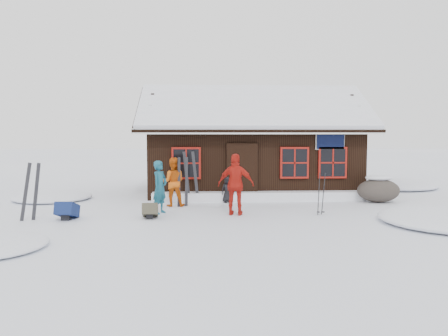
{
  "coord_description": "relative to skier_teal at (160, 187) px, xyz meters",
  "views": [
    {
      "loc": [
        -0.59,
        -13.13,
        2.37
      ],
      "look_at": [
        0.16,
        0.76,
        1.3
      ],
      "focal_mm": 35.0,
      "sensor_mm": 36.0,
      "label": 1
    }
  ],
  "objects": [
    {
      "name": "ground",
      "position": [
        1.81,
        0.05,
        -0.8
      ],
      "size": [
        120.0,
        120.0,
        0.0
      ],
      "primitive_type": "plane",
      "color": "white",
      "rests_on": "ground"
    },
    {
      "name": "mountain_hut",
      "position": [
        3.31,
        5.03,
        0.78
      ],
      "size": [
        8.9,
        6.09,
        4.42
      ],
      "color": "black",
      "rests_on": "ground"
    },
    {
      "name": "snow_drift",
      "position": [
        3.31,
        2.3,
        -0.62
      ],
      "size": [
        7.6,
        0.6,
        0.35
      ],
      "primitive_type": "cube",
      "color": "white",
      "rests_on": "ground"
    },
    {
      "name": "snow_mounds",
      "position": [
        3.46,
        1.92,
        -0.8
      ],
      "size": [
        20.6,
        13.2,
        0.48
      ],
      "color": "white",
      "rests_on": "ground"
    },
    {
      "name": "skier_teal",
      "position": [
        0.0,
        0.0,
        0.0
      ],
      "size": [
        0.61,
        0.69,
        1.59
      ],
      "primitive_type": "imported",
      "rotation": [
        0.0,
        0.0,
        1.07
      ],
      "color": "#155065",
      "rests_on": "ground"
    },
    {
      "name": "skier_orange_left",
      "position": [
        0.31,
        1.31,
        0.01
      ],
      "size": [
        0.79,
        0.61,
        1.61
      ],
      "primitive_type": "imported",
      "rotation": [
        0.0,
        0.0,
        3.15
      ],
      "color": "#CF560E",
      "rests_on": "ground"
    },
    {
      "name": "skier_orange_right",
      "position": [
        2.26,
        -0.4,
        0.11
      ],
      "size": [
        1.13,
        0.66,
        1.81
      ],
      "primitive_type": "imported",
      "rotation": [
        0.0,
        0.0,
        2.92
      ],
      "color": "#B51C12",
      "rests_on": "ground"
    },
    {
      "name": "skier_crouched",
      "position": [
        2.15,
        1.97,
        -0.34
      ],
      "size": [
        0.5,
        0.4,
        0.9
      ],
      "primitive_type": "imported",
      "rotation": [
        0.0,
        0.0,
        0.28
      ],
      "color": "black",
      "rests_on": "ground"
    },
    {
      "name": "boulder",
      "position": [
        7.45,
        1.8,
        -0.36
      ],
      "size": [
        1.49,
        1.11,
        0.86
      ],
      "color": "#48403A",
      "rests_on": "ground"
    },
    {
      "name": "ski_pair_left",
      "position": [
        -3.45,
        -0.89,
        -0.02
      ],
      "size": [
        0.6,
        0.17,
        1.65
      ],
      "rotation": [
        0.0,
        0.0,
        0.06
      ],
      "color": "black",
      "rests_on": "ground"
    },
    {
      "name": "ski_pair_mid",
      "position": [
        0.89,
        2.08,
        0.07
      ],
      "size": [
        0.59,
        0.13,
        1.84
      ],
      "rotation": [
        0.0,
        0.0,
        0.03
      ],
      "color": "black",
      "rests_on": "ground"
    },
    {
      "name": "ski_pair_right",
      "position": [
        0.63,
        1.24,
        -0.01
      ],
      "size": [
        0.35,
        0.21,
        1.68
      ],
      "rotation": [
        0.0,
        0.0,
        0.5
      ],
      "color": "black",
      "rests_on": "ground"
    },
    {
      "name": "ski_poles",
      "position": [
        4.77,
        -0.48,
        -0.19
      ],
      "size": [
        0.23,
        0.11,
        1.29
      ],
      "color": "black",
      "rests_on": "ground"
    },
    {
      "name": "backpack_blue",
      "position": [
        -2.52,
        -0.78,
        -0.62
      ],
      "size": [
        0.55,
        0.69,
        0.35
      ],
      "primitive_type": "cube",
      "rotation": [
        0.0,
        0.0,
        -0.09
      ],
      "color": "navy",
      "rests_on": "ground"
    },
    {
      "name": "backpack_olive",
      "position": [
        -0.21,
        -0.73,
        -0.64
      ],
      "size": [
        0.47,
        0.6,
        0.31
      ],
      "primitive_type": "cube",
      "rotation": [
        0.0,
        0.0,
        0.07
      ],
      "color": "#413E2E",
      "rests_on": "ground"
    }
  ]
}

